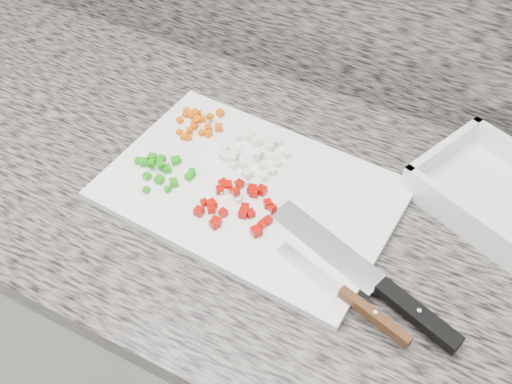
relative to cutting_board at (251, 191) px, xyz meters
The scene contains 11 objects.
cabinet 0.49m from the cutting_board, behind, with size 3.92×0.62×0.86m, color silver.
countertop 0.12m from the cutting_board, behind, with size 3.96×0.64×0.04m, color #635D57.
cutting_board is the anchor object (origin of this frame).
carrot_pile 0.17m from the cutting_board, 149.29° to the left, with size 0.09×0.10×0.02m.
onion_pile 0.07m from the cutting_board, 117.08° to the left, with size 0.11×0.11×0.02m.
green_pepper_pile 0.15m from the cutting_board, 166.70° to the right, with size 0.11×0.09×0.02m.
red_pepper_pile 0.05m from the cutting_board, 89.42° to the right, with size 0.12×0.11×0.02m.
garlic_pile 0.03m from the cutting_board, 140.33° to the right, with size 0.06×0.04×0.01m.
chef_knife 0.26m from the cutting_board, 18.94° to the right, with size 0.31×0.14×0.02m.
paring_knife 0.26m from the cutting_board, 28.92° to the right, with size 0.22×0.08×0.02m.
tray 0.39m from the cutting_board, 22.61° to the left, with size 0.31×0.27×0.05m.
Camera 1 is at (0.40, 0.90, 1.58)m, focal length 40.00 mm.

